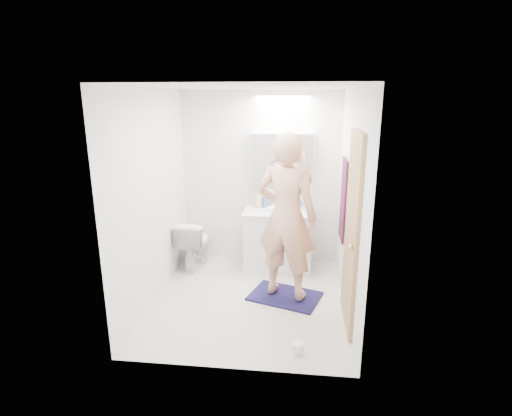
# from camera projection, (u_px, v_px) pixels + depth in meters

# --- Properties ---
(floor) EXTENTS (2.50, 2.50, 0.00)m
(floor) POSITION_uv_depth(u_px,v_px,m) (249.00, 299.00, 4.65)
(floor) COLOR silver
(floor) RESTS_ON ground
(ceiling) EXTENTS (2.50, 2.50, 0.00)m
(ceiling) POSITION_uv_depth(u_px,v_px,m) (248.00, 87.00, 4.01)
(ceiling) COLOR white
(ceiling) RESTS_ON floor
(wall_back) EXTENTS (2.50, 0.00, 2.50)m
(wall_back) POSITION_uv_depth(u_px,v_px,m) (260.00, 179.00, 5.53)
(wall_back) COLOR white
(wall_back) RESTS_ON floor
(wall_front) EXTENTS (2.50, 0.00, 2.50)m
(wall_front) POSITION_uv_depth(u_px,v_px,m) (229.00, 240.00, 3.13)
(wall_front) COLOR white
(wall_front) RESTS_ON floor
(wall_left) EXTENTS (0.00, 2.50, 2.50)m
(wall_left) POSITION_uv_depth(u_px,v_px,m) (152.00, 198.00, 4.45)
(wall_left) COLOR white
(wall_left) RESTS_ON floor
(wall_right) EXTENTS (0.00, 2.50, 2.50)m
(wall_right) POSITION_uv_depth(u_px,v_px,m) (351.00, 204.00, 4.21)
(wall_right) COLOR white
(wall_right) RESTS_ON floor
(vanity_cabinet) EXTENTS (0.90, 0.55, 0.78)m
(vanity_cabinet) POSITION_uv_depth(u_px,v_px,m) (278.00, 241.00, 5.44)
(vanity_cabinet) COLOR white
(vanity_cabinet) RESTS_ON floor
(countertop) EXTENTS (0.95, 0.58, 0.04)m
(countertop) POSITION_uv_depth(u_px,v_px,m) (279.00, 212.00, 5.33)
(countertop) COLOR white
(countertop) RESTS_ON vanity_cabinet
(sink_basin) EXTENTS (0.36, 0.36, 0.03)m
(sink_basin) POSITION_uv_depth(u_px,v_px,m) (279.00, 209.00, 5.35)
(sink_basin) COLOR white
(sink_basin) RESTS_ON countertop
(faucet) EXTENTS (0.02, 0.02, 0.16)m
(faucet) POSITION_uv_depth(u_px,v_px,m) (280.00, 201.00, 5.52)
(faucet) COLOR silver
(faucet) RESTS_ON countertop
(medicine_cabinet) EXTENTS (0.88, 0.14, 0.70)m
(medicine_cabinet) POSITION_uv_depth(u_px,v_px,m) (282.00, 158.00, 5.34)
(medicine_cabinet) COLOR white
(medicine_cabinet) RESTS_ON wall_back
(mirror_panel) EXTENTS (0.84, 0.01, 0.66)m
(mirror_panel) POSITION_uv_depth(u_px,v_px,m) (282.00, 159.00, 5.27)
(mirror_panel) COLOR silver
(mirror_panel) RESTS_ON medicine_cabinet
(toilet) EXTENTS (0.43, 0.70, 0.69)m
(toilet) POSITION_uv_depth(u_px,v_px,m) (195.00, 243.00, 5.47)
(toilet) COLOR white
(toilet) RESTS_ON floor
(bath_rug) EXTENTS (0.93, 0.78, 0.02)m
(bath_rug) POSITION_uv_depth(u_px,v_px,m) (285.00, 296.00, 4.70)
(bath_rug) COLOR #181646
(bath_rug) RESTS_ON floor
(person) EXTENTS (0.80, 0.65, 1.91)m
(person) POSITION_uv_depth(u_px,v_px,m) (287.00, 217.00, 4.43)
(person) COLOR tan
(person) RESTS_ON bath_rug
(door) EXTENTS (0.04, 0.80, 2.00)m
(door) POSITION_uv_depth(u_px,v_px,m) (352.00, 232.00, 3.94)
(door) COLOR tan
(door) RESTS_ON wall_right
(door_knob) EXTENTS (0.06, 0.06, 0.06)m
(door_knob) POSITION_uv_depth(u_px,v_px,m) (351.00, 247.00, 3.67)
(door_knob) COLOR gold
(door_knob) RESTS_ON door
(towel) EXTENTS (0.02, 0.42, 1.00)m
(towel) POSITION_uv_depth(u_px,v_px,m) (343.00, 200.00, 4.77)
(towel) COLOR black
(towel) RESTS_ON wall_right
(towel_hook) EXTENTS (0.07, 0.02, 0.02)m
(towel_hook) POSITION_uv_depth(u_px,v_px,m) (345.00, 157.00, 4.63)
(towel_hook) COLOR silver
(towel_hook) RESTS_ON wall_right
(soap_bottle_a) EXTENTS (0.11, 0.12, 0.24)m
(soap_bottle_a) POSITION_uv_depth(u_px,v_px,m) (259.00, 199.00, 5.47)
(soap_bottle_a) COLOR beige
(soap_bottle_a) RESTS_ON countertop
(soap_bottle_b) EXTENTS (0.12, 0.12, 0.19)m
(soap_bottle_b) POSITION_uv_depth(u_px,v_px,m) (266.00, 200.00, 5.49)
(soap_bottle_b) COLOR #5279B0
(soap_bottle_b) RESTS_ON countertop
(toothbrush_cup) EXTENTS (0.12, 0.12, 0.09)m
(toothbrush_cup) POSITION_uv_depth(u_px,v_px,m) (298.00, 205.00, 5.44)
(toothbrush_cup) COLOR #426EC7
(toothbrush_cup) RESTS_ON countertop
(toilet_paper_roll) EXTENTS (0.11, 0.11, 0.10)m
(toilet_paper_roll) POSITION_uv_depth(u_px,v_px,m) (298.00, 348.00, 3.66)
(toilet_paper_roll) COLOR white
(toilet_paper_roll) RESTS_ON floor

